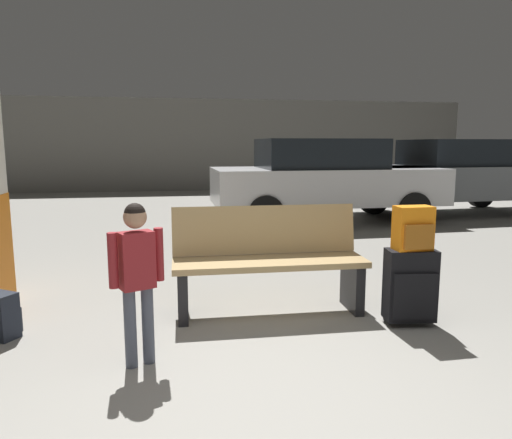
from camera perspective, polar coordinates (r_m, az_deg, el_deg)
name	(u,v)px	position (r m, az deg, el deg)	size (l,w,h in m)	color
ground_plane	(206,256)	(6.39, -5.96, -4.34)	(18.00, 18.00, 0.10)	gray
garage_back_wall	(187,145)	(15.08, -8.26, 8.76)	(18.00, 0.12, 2.80)	slate
bench	(268,260)	(4.06, 1.47, -4.87)	(1.61, 0.55, 0.89)	tan
suitcase	(410,285)	(3.96, 17.88, -7.48)	(0.40, 0.27, 0.60)	black
backpack_bright	(413,229)	(3.86, 18.21, -1.05)	(0.28, 0.19, 0.34)	orange
child	(137,267)	(3.11, -14.01, -5.50)	(0.33, 0.20, 1.05)	#4C5160
parked_car_side	(455,175)	(10.63, 22.58, 4.96)	(4.19, 1.98, 1.51)	slate
parked_car_near	(324,178)	(8.85, 8.12, 4.89)	(4.13, 1.86, 1.51)	silver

